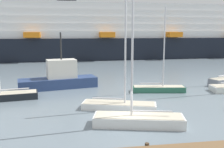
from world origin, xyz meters
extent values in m
plane|color=slate|center=(0.00, 0.00, 0.00)|extent=(600.00, 600.00, 0.00)
cylinder|color=#423323|center=(0.00, -4.25, 0.28)|extent=(0.24, 0.24, 0.56)
cube|color=white|center=(0.58, -0.25, 0.37)|extent=(6.51, 3.13, 0.73)
cube|color=beige|center=(0.58, -0.25, 0.75)|extent=(6.24, 2.93, 0.04)
cylinder|color=silver|center=(0.09, -0.14, 6.02)|extent=(0.15, 0.15, 10.57)
cylinder|color=silver|center=(1.47, -0.46, 1.08)|extent=(2.78, 0.76, 0.12)
cube|color=black|center=(-10.40, 8.39, 0.33)|extent=(6.16, 2.60, 0.65)
cube|color=beige|center=(-10.40, 8.39, 0.67)|extent=(5.90, 2.43, 0.04)
cylinder|color=silver|center=(-9.55, 8.52, 1.00)|extent=(2.67, 0.52, 0.11)
cube|color=#2D6B51|center=(5.38, 9.32, 0.29)|extent=(5.82, 2.24, 0.58)
cube|color=beige|center=(5.38, 9.32, 0.60)|extent=(5.58, 2.10, 0.04)
cylinder|color=silver|center=(5.83, 9.25, 4.83)|extent=(0.14, 0.14, 8.50)
cylinder|color=silver|center=(4.57, 9.44, 0.93)|extent=(2.54, 0.49, 0.11)
cube|color=white|center=(-0.09, 3.68, 0.29)|extent=(6.45, 3.39, 0.57)
cube|color=beige|center=(-0.09, 3.68, 0.59)|extent=(6.17, 3.19, 0.04)
cylinder|color=silver|center=(0.39, 3.54, 4.85)|extent=(0.15, 0.15, 8.56)
cylinder|color=silver|center=(-0.96, 3.95, 0.92)|extent=(2.72, 0.93, 0.12)
cube|color=navy|center=(-5.63, 12.93, 0.59)|extent=(9.24, 4.34, 1.18)
cube|color=silver|center=(-5.20, 13.02, 2.26)|extent=(3.63, 2.57, 2.16)
cylinder|color=#262626|center=(-5.20, 13.02, 4.90)|extent=(0.18, 0.18, 3.12)
cube|color=black|center=(11.47, 46.72, 2.51)|extent=(91.92, 16.79, 5.03)
cube|color=white|center=(11.47, 46.72, 5.85)|extent=(84.54, 14.94, 1.65)
cube|color=white|center=(11.47, 46.72, 7.50)|extent=(79.47, 14.04, 1.65)
cube|color=white|center=(11.47, 46.72, 9.14)|extent=(74.40, 13.14, 1.65)
cube|color=white|center=(11.47, 46.72, 10.79)|extent=(69.33, 12.25, 1.65)
cube|color=white|center=(11.47, 46.72, 12.44)|extent=(64.25, 11.35, 1.65)
cube|color=orange|center=(-12.22, 39.02, 5.85)|extent=(3.40, 2.70, 1.15)
cube|color=orange|center=(3.77, 39.72, 5.85)|extent=(3.40, 2.70, 1.15)
cube|color=orange|center=(19.76, 40.42, 5.85)|extent=(3.40, 2.70, 1.15)
camera|label=1|loc=(-3.87, -16.70, 6.54)|focal=40.56mm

